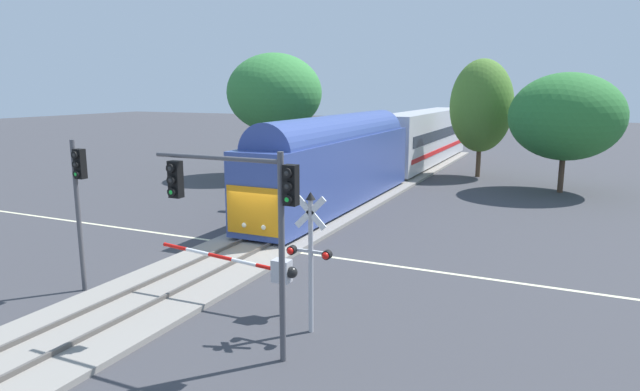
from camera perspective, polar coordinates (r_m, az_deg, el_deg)
name	(u,v)px	position (r m, az deg, el deg)	size (l,w,h in m)	color
ground_plane	(257,247)	(24.82, -6.54, -5.31)	(220.00, 220.00, 0.00)	#3D3D42
road_centre_stripe	(257,247)	(24.82, -6.54, -5.30)	(44.00, 0.20, 0.01)	beige
railway_track	(257,245)	(24.80, -6.55, -5.10)	(4.40, 80.00, 0.32)	gray
commuter_train	(388,146)	(41.11, 7.09, 5.15)	(3.04, 40.84, 5.16)	#384C93
crossing_gate_near	(268,270)	(17.33, -5.43, -7.66)	(5.12, 0.40, 1.81)	#B7B7BC
crossing_signal_mast	(310,248)	(15.56, -1.03, -5.51)	(1.36, 0.44, 4.15)	#B2B2B7
crossing_gate_far	(251,187)	(31.70, -7.17, 0.86)	(5.40, 0.40, 1.80)	#B7B7BC
traffic_signal_near_right	(244,203)	(14.07, -7.94, -0.78)	(4.25, 0.38, 5.46)	#4C4C51
traffic_signal_median	(79,191)	(20.24, -23.76, 0.39)	(0.53, 0.38, 5.29)	#4C4C51
oak_behind_train	(274,93)	(43.77, -4.75, 10.56)	(7.42, 7.42, 9.67)	#4C3828
oak_far_right	(566,117)	(40.30, 24.17, 7.47)	(7.39, 7.39, 8.02)	#4C3828
elm_centre_background	(481,106)	(45.32, 16.40, 8.92)	(4.87, 4.87, 9.24)	brown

